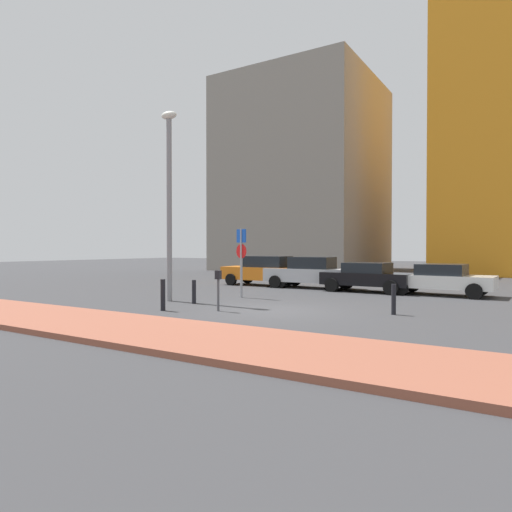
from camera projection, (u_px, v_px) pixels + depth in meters
ground_plane at (271, 310)px, 14.66m from camera, size 120.00×120.00×0.00m
sidewalk_brick at (162, 333)px, 10.37m from camera, size 40.00×3.08×0.14m
parked_car_orange at (264, 270)px, 24.44m from camera, size 4.54×1.90×1.60m
parked_car_silver at (310, 272)px, 22.93m from camera, size 4.56×2.05×1.59m
parked_car_black at (367, 276)px, 20.93m from camera, size 4.12×2.15×1.36m
parked_car_white at (441, 279)px, 19.35m from camera, size 4.30×2.18×1.35m
parking_sign_post at (241, 254)px, 18.48m from camera, size 0.59×0.19×2.84m
parking_meter at (218, 285)px, 14.49m from camera, size 0.18×0.14×1.31m
street_lamp at (169, 190)px, 17.22m from camera, size 0.70×0.36×7.26m
traffic_bollard_near at (194, 292)px, 16.46m from camera, size 0.15×0.15×0.87m
traffic_bollard_mid at (163, 295)px, 14.60m from camera, size 0.16×0.16×1.02m
traffic_bollard_far at (394, 299)px, 13.72m from camera, size 0.14×0.14×0.93m
building_under_construction at (304, 177)px, 43.60m from camera, size 13.27×13.63×17.79m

